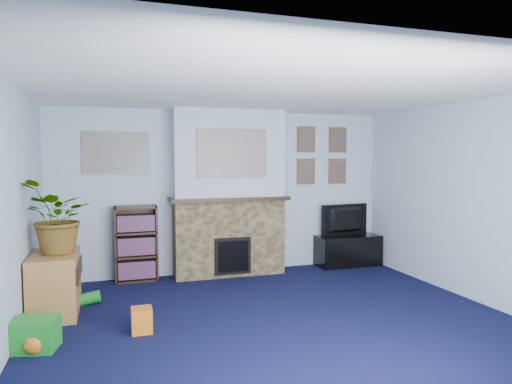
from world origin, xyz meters
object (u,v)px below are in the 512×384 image
object	(u,v)px
tv_stand	(348,251)
television	(348,220)
bookshelf	(136,245)
sideboard	(55,282)

from	to	relation	value
tv_stand	television	world-z (taller)	television
bookshelf	sideboard	size ratio (longest dim) A/B	1.21
tv_stand	sideboard	size ratio (longest dim) A/B	1.17
tv_stand	television	distance (m)	0.50
tv_stand	sideboard	world-z (taller)	sideboard
sideboard	television	bearing A→B (deg)	14.24
television	bookshelf	xyz separation A→B (m)	(-3.27, 0.06, -0.23)
bookshelf	sideboard	xyz separation A→B (m)	(-0.92, -1.12, -0.15)
tv_stand	television	xyz separation A→B (m)	(0.00, 0.02, 0.50)
tv_stand	bookshelf	distance (m)	3.28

